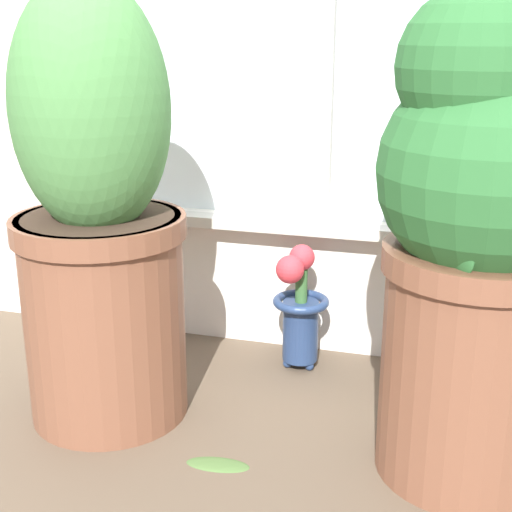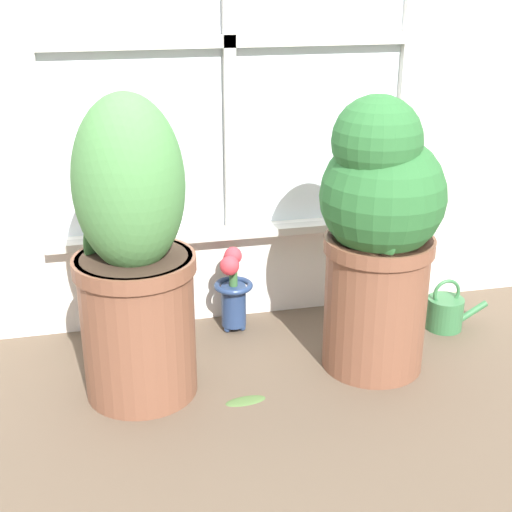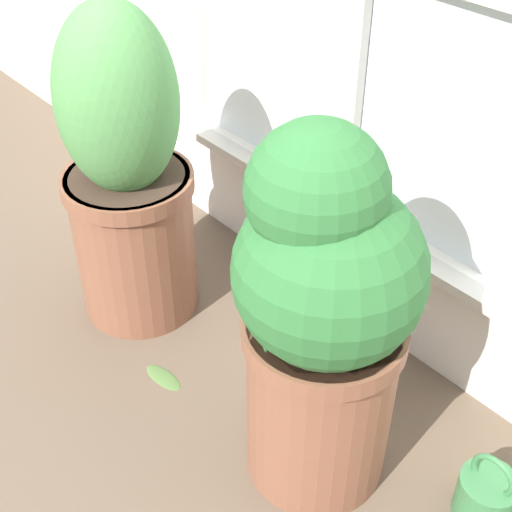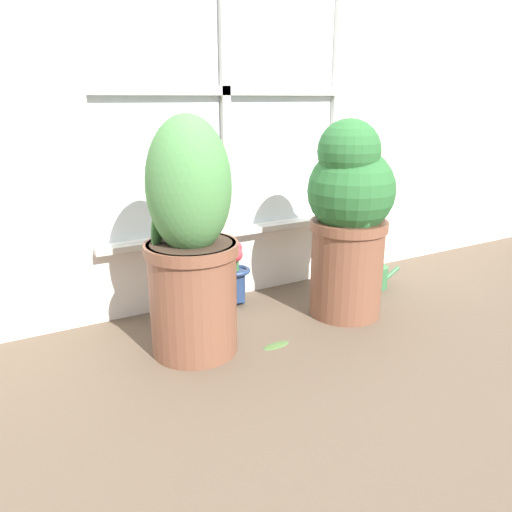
# 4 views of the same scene
# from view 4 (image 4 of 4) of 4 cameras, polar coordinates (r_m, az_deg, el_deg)

# --- Properties ---
(ground_plane) EXTENTS (10.00, 10.00, 0.00)m
(ground_plane) POSITION_cam_4_polar(r_m,az_deg,el_deg) (1.82, 4.36, -9.87)
(ground_plane) COLOR brown
(potted_plant_left) EXTENTS (0.31, 0.31, 0.80)m
(potted_plant_left) POSITION_cam_4_polar(r_m,az_deg,el_deg) (1.64, -7.45, 1.35)
(potted_plant_left) COLOR brown
(potted_plant_left) RESTS_ON ground_plane
(potted_plant_right) EXTENTS (0.33, 0.33, 0.77)m
(potted_plant_right) POSITION_cam_4_polar(r_m,az_deg,el_deg) (1.96, 10.58, 4.56)
(potted_plant_right) COLOR brown
(potted_plant_right) RESTS_ON ground_plane
(flower_vase) EXTENTS (0.12, 0.12, 0.28)m
(flower_vase) POSITION_cam_4_polar(r_m,az_deg,el_deg) (2.08, -2.33, -1.93)
(flower_vase) COLOR navy
(flower_vase) RESTS_ON ground_plane
(watering_can) EXTENTS (0.20, 0.11, 0.17)m
(watering_can) POSITION_cam_4_polar(r_m,az_deg,el_deg) (2.37, 13.50, -2.21)
(watering_can) COLOR #336B3D
(watering_can) RESTS_ON ground_plane
(fallen_leaf) EXTENTS (0.11, 0.05, 0.01)m
(fallen_leaf) POSITION_cam_4_polar(r_m,az_deg,el_deg) (1.80, 2.29, -10.10)
(fallen_leaf) COLOR #476633
(fallen_leaf) RESTS_ON ground_plane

